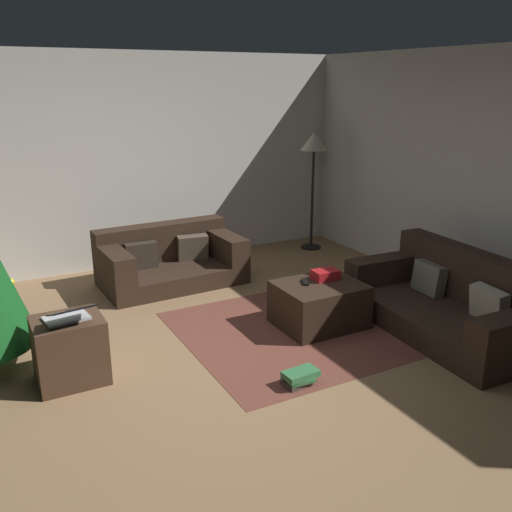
# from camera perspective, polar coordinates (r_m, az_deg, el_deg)

# --- Properties ---
(ground_plane) EXTENTS (6.40, 6.40, 0.00)m
(ground_plane) POSITION_cam_1_polar(r_m,az_deg,el_deg) (4.62, -3.58, -11.81)
(ground_plane) COLOR #93704C
(rear_partition) EXTENTS (6.40, 0.12, 2.60)m
(rear_partition) POSITION_cam_1_polar(r_m,az_deg,el_deg) (7.07, -14.68, 9.17)
(rear_partition) COLOR silver
(rear_partition) RESTS_ON ground_plane
(corner_partition) EXTENTS (0.12, 6.40, 2.60)m
(corner_partition) POSITION_cam_1_polar(r_m,az_deg,el_deg) (6.11, 24.16, 6.98)
(corner_partition) COLOR silver
(corner_partition) RESTS_ON ground_plane
(couch_left) EXTENTS (1.61, 0.94, 0.65)m
(couch_left) POSITION_cam_1_polar(r_m,az_deg,el_deg) (6.56, -8.90, -0.45)
(couch_left) COLOR #332319
(couch_left) RESTS_ON ground_plane
(couch_right) EXTENTS (1.05, 1.95, 0.73)m
(couch_right) POSITION_cam_1_polar(r_m,az_deg,el_deg) (5.54, 19.41, -4.56)
(couch_right) COLOR #332319
(couch_right) RESTS_ON ground_plane
(ottoman) EXTENTS (0.78, 0.64, 0.42)m
(ottoman) POSITION_cam_1_polar(r_m,az_deg,el_deg) (5.38, 6.46, -4.96)
(ottoman) COLOR #332319
(ottoman) RESTS_ON ground_plane
(gift_box) EXTENTS (0.25, 0.18, 0.10)m
(gift_box) POSITION_cam_1_polar(r_m,az_deg,el_deg) (5.42, 7.10, -1.92)
(gift_box) COLOR red
(gift_box) RESTS_ON ottoman
(tv_remote) EXTENTS (0.11, 0.17, 0.02)m
(tv_remote) POSITION_cam_1_polar(r_m,az_deg,el_deg) (5.31, 5.05, -2.67)
(tv_remote) COLOR black
(tv_remote) RESTS_ON ottoman
(side_table) EXTENTS (0.52, 0.44, 0.52)m
(side_table) POSITION_cam_1_polar(r_m,az_deg,el_deg) (4.61, -18.49, -9.12)
(side_table) COLOR #4C3323
(side_table) RESTS_ON ground_plane
(laptop) EXTENTS (0.36, 0.41, 0.17)m
(laptop) POSITION_cam_1_polar(r_m,az_deg,el_deg) (4.43, -18.65, -5.76)
(laptop) COLOR silver
(laptop) RESTS_ON side_table
(book_stack) EXTENTS (0.29, 0.19, 0.12)m
(book_stack) POSITION_cam_1_polar(r_m,az_deg,el_deg) (4.42, 4.43, -12.29)
(book_stack) COLOR #4C423D
(book_stack) RESTS_ON ground_plane
(corner_lamp) EXTENTS (0.36, 0.36, 1.61)m
(corner_lamp) POSITION_cam_1_polar(r_m,az_deg,el_deg) (7.63, 5.93, 10.71)
(corner_lamp) COLOR black
(corner_lamp) RESTS_ON ground_plane
(area_rug) EXTENTS (2.60, 2.00, 0.01)m
(area_rug) POSITION_cam_1_polar(r_m,az_deg,el_deg) (5.47, 6.39, -6.97)
(area_rug) COLOR brown
(area_rug) RESTS_ON ground_plane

